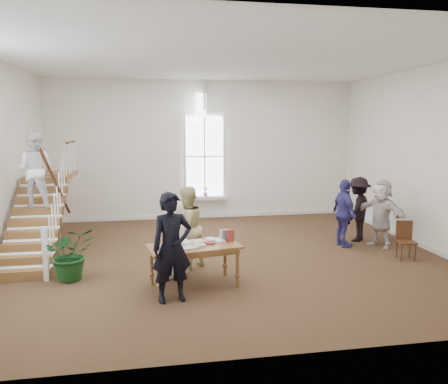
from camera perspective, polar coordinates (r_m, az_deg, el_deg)
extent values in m
plane|color=#43271A|center=(10.39, 0.60, -8.45)|extent=(10.00, 10.00, 0.00)
plane|color=silver|center=(14.40, -2.59, 5.47)|extent=(10.00, 0.00, 10.00)
plane|color=silver|center=(5.61, 8.84, 0.22)|extent=(10.00, 0.00, 10.00)
plane|color=silver|center=(11.91, 25.08, 3.97)|extent=(0.00, 9.00, 9.00)
plane|color=white|center=(10.03, 0.65, 16.94)|extent=(10.00, 10.00, 0.00)
cube|color=white|center=(14.39, -2.46, -0.74)|extent=(1.45, 0.28, 0.10)
plane|color=white|center=(14.35, -2.55, 4.66)|extent=(2.60, 0.00, 2.60)
plane|color=white|center=(14.33, -2.60, 11.06)|extent=(0.60, 0.60, 0.85)
cube|color=white|center=(14.66, -2.51, -3.11)|extent=(10.00, 0.04, 0.12)
imported|color=pink|center=(14.33, -2.45, 0.03)|extent=(0.17, 0.17, 0.30)
cube|color=brown|center=(9.79, -24.79, -9.76)|extent=(1.10, 0.30, 0.20)
cube|color=brown|center=(10.01, -24.42, -8.14)|extent=(1.10, 0.30, 0.20)
cube|color=brown|center=(10.23, -24.07, -6.58)|extent=(1.10, 0.30, 0.20)
cube|color=brown|center=(10.47, -23.74, -5.10)|extent=(1.10, 0.30, 0.20)
cube|color=brown|center=(10.71, -23.42, -3.68)|extent=(1.10, 0.30, 0.20)
cube|color=brown|center=(10.96, -23.12, -2.33)|extent=(1.10, 0.30, 0.20)
cube|color=brown|center=(11.21, -22.83, -1.04)|extent=(1.10, 0.30, 0.20)
cube|color=brown|center=(11.47, -22.55, 0.20)|extent=(1.10, 0.30, 0.20)
cube|color=brown|center=(11.73, -22.29, 1.38)|extent=(1.10, 0.30, 0.20)
cube|color=brown|center=(12.60, -21.42, 2.08)|extent=(1.10, 1.20, 0.12)
cube|color=white|center=(9.40, -22.30, -7.48)|extent=(0.10, 0.10, 1.10)
cylinder|color=#3D1F10|center=(10.46, -21.04, 0.90)|extent=(0.07, 2.74, 1.86)
imported|color=silver|center=(10.82, -23.42, 2.68)|extent=(0.94, 0.79, 1.72)
cube|color=brown|center=(8.38, -3.93, -7.13)|extent=(1.86, 1.18, 0.05)
cube|color=brown|center=(8.41, -3.92, -7.62)|extent=(1.71, 1.04, 0.10)
cylinder|color=brown|center=(8.02, -8.48, -11.01)|extent=(0.07, 0.07, 0.76)
cylinder|color=brown|center=(8.46, 1.77, -9.87)|extent=(0.07, 0.07, 0.76)
cylinder|color=brown|center=(8.63, -9.45, -9.59)|extent=(0.07, 0.07, 0.76)
cylinder|color=brown|center=(9.04, 0.14, -8.62)|extent=(0.07, 0.07, 0.76)
cube|color=silver|center=(8.19, -5.35, -7.26)|extent=(0.24, 0.30, 0.02)
cube|color=beige|center=(8.60, -5.85, -6.50)|extent=(0.21, 0.25, 0.02)
cube|color=tan|center=(8.09, -6.98, -7.38)|extent=(0.20, 0.31, 0.06)
cube|color=silver|center=(8.25, -6.13, -7.10)|extent=(0.30, 0.34, 0.04)
cube|color=#4C5972|center=(8.16, -7.77, -7.25)|extent=(0.23, 0.24, 0.06)
cube|color=maroon|center=(8.45, -7.93, -6.80)|extent=(0.27, 0.30, 0.03)
cube|color=white|center=(8.67, -1.77, -6.23)|extent=(0.22, 0.26, 0.05)
cube|color=#BFB299|center=(8.19, -4.38, -7.23)|extent=(0.27, 0.30, 0.03)
cube|color=silver|center=(8.33, -3.28, -6.90)|extent=(0.26, 0.28, 0.04)
cube|color=beige|center=(8.14, -4.78, -7.33)|extent=(0.25, 0.26, 0.03)
cube|color=tan|center=(8.44, -4.93, -6.70)|extent=(0.24, 0.33, 0.04)
cube|color=silver|center=(8.54, -5.09, -6.51)|extent=(0.30, 0.33, 0.04)
cube|color=#4C5972|center=(8.25, -6.13, -7.06)|extent=(0.21, 0.21, 0.05)
cube|color=maroon|center=(8.50, -1.92, -6.60)|extent=(0.18, 0.26, 0.03)
cube|color=white|center=(8.58, -0.61, -6.38)|extent=(0.23, 0.26, 0.05)
cube|color=#BFB299|center=(8.48, -3.42, -6.55)|extent=(0.31, 0.33, 0.06)
imported|color=black|center=(7.68, -6.82, -7.21)|extent=(0.78, 0.59, 1.94)
imported|color=silver|center=(8.93, -6.57, -6.05)|extent=(0.91, 0.76, 1.60)
imported|color=#CBBC7E|center=(9.41, -4.91, -4.67)|extent=(1.10, 1.07, 1.78)
imported|color=#3B3785|center=(11.47, 15.41, -2.68)|extent=(0.48, 1.03, 1.72)
imported|color=black|center=(12.12, 17.09, -2.15)|extent=(1.24, 1.23, 1.72)
imported|color=beige|center=(11.70, 19.83, -2.64)|extent=(1.07, 1.68, 1.73)
imported|color=#133D17|center=(9.29, -19.39, -7.60)|extent=(1.20, 1.12, 1.07)
cube|color=#3D1F10|center=(10.93, 22.72, -6.05)|extent=(0.44, 0.44, 0.05)
cube|color=#3D1F10|center=(11.03, 22.46, -4.60)|extent=(0.38, 0.10, 0.45)
cylinder|color=#3D1F10|center=(10.79, 22.19, -7.36)|extent=(0.04, 0.04, 0.40)
cylinder|color=#3D1F10|center=(10.91, 23.71, -7.28)|extent=(0.04, 0.04, 0.40)
cylinder|color=#3D1F10|center=(11.07, 21.61, -6.93)|extent=(0.04, 0.04, 0.40)
cylinder|color=#3D1F10|center=(11.18, 23.10, -6.86)|extent=(0.04, 0.04, 0.40)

